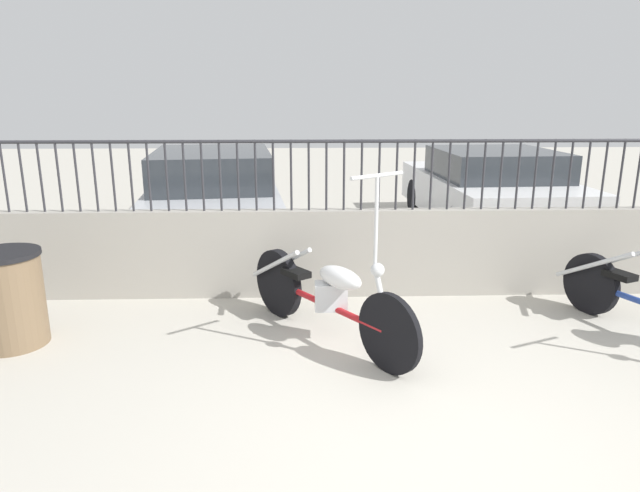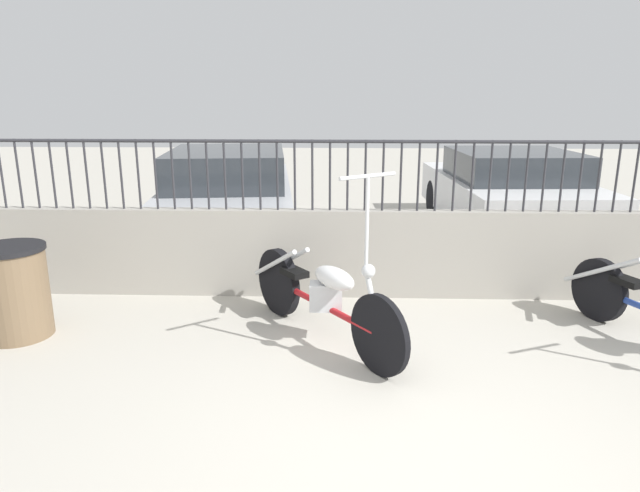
% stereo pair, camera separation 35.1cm
% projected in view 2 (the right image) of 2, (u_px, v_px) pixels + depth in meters
% --- Properties ---
extents(ground_plane, '(40.00, 40.00, 0.00)m').
position_uv_depth(ground_plane, '(411.00, 460.00, 3.43)').
color(ground_plane, '#B7B2A5').
extents(low_wall, '(10.05, 0.18, 0.94)m').
position_uv_depth(low_wall, '(381.00, 254.00, 6.10)').
color(low_wall, '#9E998E').
rests_on(low_wall, ground_plane).
extents(fence_railing, '(10.05, 0.04, 0.73)m').
position_uv_depth(fence_railing, '(383.00, 163.00, 5.85)').
color(fence_railing, '#2D2D33').
rests_on(fence_railing, low_wall).
extents(motorcycle_red, '(1.40, 1.85, 1.56)m').
position_uv_depth(motorcycle_red, '(317.00, 292.00, 5.06)').
color(motorcycle_red, black).
rests_on(motorcycle_red, ground_plane).
extents(trash_bin, '(0.62, 0.62, 0.84)m').
position_uv_depth(trash_bin, '(14.00, 291.00, 5.08)').
color(trash_bin, brown).
rests_on(trash_bin, ground_plane).
extents(car_silver, '(2.35, 4.76, 1.32)m').
position_uv_depth(car_silver, '(229.00, 192.00, 8.70)').
color(car_silver, black).
rests_on(car_silver, ground_plane).
extents(car_white, '(2.09, 4.02, 1.29)m').
position_uv_depth(car_white, '(508.00, 191.00, 8.82)').
color(car_white, black).
rests_on(car_white, ground_plane).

